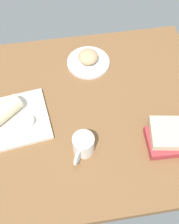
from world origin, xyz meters
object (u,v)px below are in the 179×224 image
(book_stack, at_px, (176,137))
(breakfast_wrap, at_px, (5,110))
(square_plate, at_px, (17,120))
(sauce_cup, at_px, (28,121))
(round_plate, at_px, (88,62))
(scone_pastry, at_px, (88,57))
(coffee_mug, at_px, (83,145))

(book_stack, bearing_deg, breakfast_wrap, -18.36)
(square_plate, height_order, sauce_cup, sauce_cup)
(sauce_cup, relative_size, book_stack, 0.21)
(round_plate, bearing_deg, breakfast_wrap, 33.03)
(round_plate, distance_m, scone_pastry, 0.03)
(scone_pastry, distance_m, coffee_mug, 0.45)
(scone_pastry, distance_m, sauce_cup, 0.42)
(breakfast_wrap, height_order, coffee_mug, coffee_mug)
(coffee_mug, bearing_deg, square_plate, -35.36)
(scone_pastry, bearing_deg, coffee_mug, 78.80)
(breakfast_wrap, height_order, book_stack, breakfast_wrap)
(scone_pastry, bearing_deg, breakfast_wrap, 33.46)
(breakfast_wrap, bearing_deg, scone_pastry, 83.82)
(square_plate, bearing_deg, breakfast_wrap, -31.62)
(sauce_cup, bearing_deg, round_plate, -134.18)
(round_plate, height_order, square_plate, square_plate)
(scone_pastry, distance_m, breakfast_wrap, 0.45)
(breakfast_wrap, bearing_deg, round_plate, 83.39)
(sauce_cup, distance_m, coffee_mug, 0.25)
(round_plate, relative_size, sauce_cup, 4.10)
(square_plate, distance_m, sauce_cup, 0.06)
(square_plate, relative_size, book_stack, 1.10)
(sauce_cup, bearing_deg, square_plate, -31.62)
(sauce_cup, distance_m, breakfast_wrap, 0.10)
(book_stack, bearing_deg, square_plate, -17.42)
(sauce_cup, relative_size, breakfast_wrap, 0.37)
(sauce_cup, bearing_deg, coffee_mug, 143.79)
(round_plate, xyz_separation_m, book_stack, (-0.27, 0.46, 0.02))
(round_plate, height_order, book_stack, book_stack)
(round_plate, distance_m, coffee_mug, 0.45)
(breakfast_wrap, relative_size, book_stack, 0.58)
(round_plate, xyz_separation_m, sauce_cup, (0.29, 0.30, 0.02))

